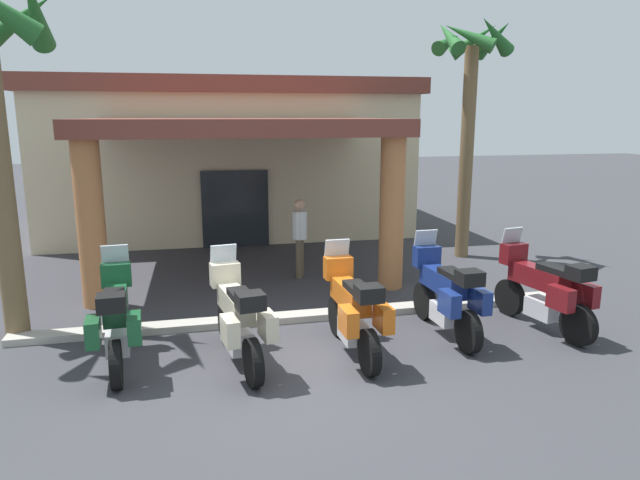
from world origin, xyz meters
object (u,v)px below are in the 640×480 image
(motorcycle_maroon, at_px, (544,290))
(palm_tree_near_portico, at_px, (469,83))
(motorcycle_cream, at_px, (238,318))
(motorcycle_orange, at_px, (353,310))
(motel_building, at_px, (228,155))
(motorcycle_blue, at_px, (446,294))
(motorcycle_green, at_px, (116,319))
(pedestrian, at_px, (300,232))

(motorcycle_maroon, height_order, palm_tree_near_portico, palm_tree_near_portico)
(motorcycle_cream, height_order, motorcycle_orange, same)
(motel_building, distance_m, motorcycle_blue, 10.61)
(motorcycle_orange, height_order, motorcycle_blue, same)
(motorcycle_cream, xyz_separation_m, motorcycle_orange, (1.70, -0.03, 0.00))
(motorcycle_maroon, bearing_deg, motel_building, 12.99)
(motorcycle_cream, xyz_separation_m, palm_tree_near_portico, (6.17, 5.29, 3.61))
(motorcycle_orange, bearing_deg, motorcycle_green, 81.97)
(motorcycle_green, xyz_separation_m, motorcycle_cream, (1.70, -0.36, 0.00))
(motorcycle_blue, distance_m, pedestrian, 4.30)
(motorcycle_cream, distance_m, motorcycle_orange, 1.70)
(motorcycle_green, distance_m, motorcycle_blue, 5.11)
(motel_building, distance_m, motorcycle_cream, 10.64)
(motorcycle_green, height_order, motorcycle_cream, same)
(motorcycle_green, distance_m, pedestrian, 5.27)
(motel_building, xyz_separation_m, motorcycle_blue, (2.69, -10.13, -1.65))
(motorcycle_maroon, bearing_deg, motorcycle_green, 78.59)
(motorcycle_green, relative_size, palm_tree_near_portico, 0.38)
(motorcycle_green, distance_m, motorcycle_cream, 1.74)
(motorcycle_cream, distance_m, motorcycle_blue, 3.42)
(motorcycle_cream, distance_m, motorcycle_maroon, 5.11)
(motorcycle_orange, height_order, palm_tree_near_portico, palm_tree_near_portico)
(motorcycle_orange, bearing_deg, motel_building, 3.86)
(motorcycle_blue, bearing_deg, motorcycle_orange, 101.13)
(motorcycle_orange, distance_m, motorcycle_maroon, 3.41)
(motorcycle_green, distance_m, motorcycle_maroon, 6.81)
(motel_building, height_order, motorcycle_cream, motel_building)
(motorcycle_blue, height_order, palm_tree_near_portico, palm_tree_near_portico)
(motel_building, relative_size, motorcycle_blue, 5.12)
(motorcycle_maroon, distance_m, pedestrian, 5.31)
(pedestrian, distance_m, palm_tree_near_portico, 5.58)
(motel_building, xyz_separation_m, palm_tree_near_portico, (5.46, -5.20, 1.96))
(motorcycle_cream, bearing_deg, motorcycle_maroon, -96.40)
(motorcycle_cream, relative_size, pedestrian, 1.25)
(motorcycle_cream, bearing_deg, pedestrian, -30.92)
(motorcycle_maroon, bearing_deg, pedestrian, 28.97)
(motorcycle_orange, relative_size, palm_tree_near_portico, 0.38)
(palm_tree_near_portico, bearing_deg, motorcycle_blue, -119.29)
(motorcycle_blue, relative_size, pedestrian, 1.26)
(motel_building, distance_m, pedestrian, 6.39)
(motorcycle_orange, xyz_separation_m, palm_tree_near_portico, (4.47, 5.32, 3.61))
(motorcycle_green, bearing_deg, motorcycle_maroon, -94.87)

